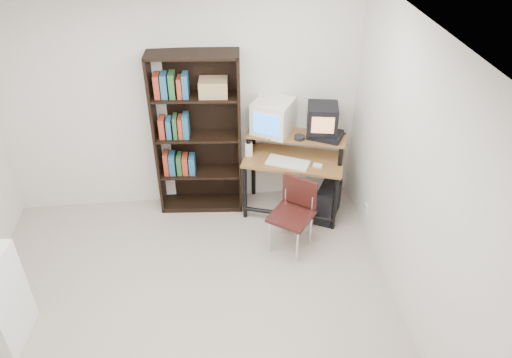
{
  "coord_description": "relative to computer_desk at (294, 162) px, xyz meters",
  "views": [
    {
      "loc": [
        0.27,
        -3.07,
        3.73
      ],
      "look_at": [
        0.75,
        1.1,
        0.84
      ],
      "focal_mm": 35.0,
      "sensor_mm": 36.0,
      "label": 1
    }
  ],
  "objects": [
    {
      "name": "back_wall",
      "position": [
        -1.24,
        0.38,
        0.62
      ],
      "size": [
        4.0,
        0.01,
        2.6
      ],
      "primitive_type": "cube",
      "color": "silver",
      "rests_on": "floor"
    },
    {
      "name": "keyboard",
      "position": [
        -0.09,
        -0.11,
        0.06
      ],
      "size": [
        0.51,
        0.4,
        0.03
      ],
      "primitive_type": "cube",
      "rotation": [
        0.0,
        0.0,
        -0.46
      ],
      "color": "silver",
      "rests_on": "computer_desk"
    },
    {
      "name": "crt_tv",
      "position": [
        0.3,
        0.03,
        0.52
      ],
      "size": [
        0.38,
        0.37,
        0.3
      ],
      "rotation": [
        0.0,
        0.0,
        -0.19
      ],
      "color": "black",
      "rests_on": "vcr"
    },
    {
      "name": "cd_spindle",
      "position": [
        0.05,
        -0.01,
        0.32
      ],
      "size": [
        0.15,
        0.15,
        0.05
      ],
      "primitive_type": "cylinder",
      "rotation": [
        0.0,
        0.0,
        -0.34
      ],
      "color": "#26262B",
      "rests_on": "computer_desk"
    },
    {
      "name": "vcr",
      "position": [
        0.34,
        -0.01,
        0.33
      ],
      "size": [
        0.44,
        0.4,
        0.08
      ],
      "primitive_type": "cube",
      "rotation": [
        0.0,
        0.0,
        -0.51
      ],
      "color": "black",
      "rests_on": "computer_desk"
    },
    {
      "name": "mouse",
      "position": [
        0.23,
        -0.2,
        0.06
      ],
      "size": [
        0.12,
        0.09,
        0.03
      ],
      "primitive_type": "cube",
      "rotation": [
        0.0,
        0.0,
        -0.39
      ],
      "color": "white",
      "rests_on": "mousepad"
    },
    {
      "name": "bookshelf",
      "position": [
        -1.06,
        0.24,
        0.31
      ],
      "size": [
        0.99,
        0.4,
        1.93
      ],
      "rotation": [
        0.0,
        0.0,
        -0.09
      ],
      "color": "black",
      "rests_on": "floor"
    },
    {
      "name": "desk_speaker",
      "position": [
        -0.5,
        0.12,
        0.13
      ],
      "size": [
        0.09,
        0.08,
        0.17
      ],
      "primitive_type": "cube",
      "rotation": [
        0.0,
        0.0,
        -0.07
      ],
      "color": "silver",
      "rests_on": "computer_desk"
    },
    {
      "name": "ceiling",
      "position": [
        -1.24,
        -1.62,
        1.92
      ],
      "size": [
        4.0,
        4.0,
        0.01
      ],
      "primitive_type": "cube",
      "color": "white",
      "rests_on": "back_wall"
    },
    {
      "name": "pc_tower",
      "position": [
        0.4,
        -0.17,
        -0.47
      ],
      "size": [
        0.39,
        0.49,
        0.42
      ],
      "primitive_type": "cube",
      "rotation": [
        0.0,
        0.0,
        -0.5
      ],
      "color": "black",
      "rests_on": "floor"
    },
    {
      "name": "school_chair",
      "position": [
        -0.1,
        -0.62,
        -0.18
      ],
      "size": [
        0.57,
        0.57,
        0.81
      ],
      "rotation": [
        0.0,
        0.0,
        -0.64
      ],
      "color": "black",
      "rests_on": "floor"
    },
    {
      "name": "computer_desk",
      "position": [
        0.0,
        0.0,
        0.0
      ],
      "size": [
        1.23,
        0.88,
        0.98
      ],
      "rotation": [
        0.0,
        0.0,
        -0.32
      ],
      "color": "brown",
      "rests_on": "floor"
    },
    {
      "name": "mousepad",
      "position": [
        0.25,
        -0.2,
        0.05
      ],
      "size": [
        0.27,
        0.25,
        0.01
      ],
      "primitive_type": "cube",
      "rotation": [
        0.0,
        0.0,
        -0.41
      ],
      "color": "black",
      "rests_on": "computer_desk"
    },
    {
      "name": "crt_monitor",
      "position": [
        -0.22,
        0.21,
        0.48
      ],
      "size": [
        0.55,
        0.55,
        0.38
      ],
      "rotation": [
        0.0,
        0.0,
        -0.52
      ],
      "color": "silver",
      "rests_on": "computer_desk"
    },
    {
      "name": "right_wall",
      "position": [
        0.76,
        -1.62,
        0.62
      ],
      "size": [
        0.01,
        4.0,
        2.6
      ],
      "primitive_type": "cube",
      "color": "silver",
      "rests_on": "floor"
    },
    {
      "name": "wall_outlet",
      "position": [
        0.75,
        -0.47,
        -0.38
      ],
      "size": [
        0.02,
        0.08,
        0.12
      ],
      "primitive_type": "cube",
      "color": "beige",
      "rests_on": "right_wall"
    },
    {
      "name": "floor",
      "position": [
        -1.24,
        -1.62,
        -0.68
      ],
      "size": [
        4.0,
        4.0,
        0.01
      ],
      "primitive_type": "cube",
      "color": "#B8AA98",
      "rests_on": "ground"
    }
  ]
}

